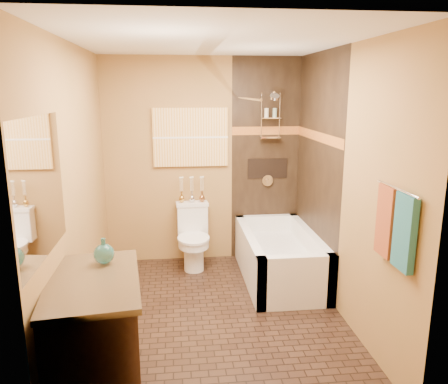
{
  "coord_description": "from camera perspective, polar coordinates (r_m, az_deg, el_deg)",
  "views": [
    {
      "loc": [
        -0.35,
        -3.79,
        2.1
      ],
      "look_at": [
        0.13,
        0.4,
        1.12
      ],
      "focal_mm": 35.0,
      "sensor_mm": 36.0,
      "label": 1
    }
  ],
  "objects": [
    {
      "name": "floor",
      "position": [
        4.35,
        -1.14,
        -15.78
      ],
      "size": [
        3.0,
        3.0,
        0.0
      ],
      "primitive_type": "plane",
      "color": "black",
      "rests_on": "ground"
    },
    {
      "name": "alcove_tile_back",
      "position": [
        5.46,
        5.46,
        4.12
      ],
      "size": [
        0.85,
        0.01,
        2.5
      ],
      "primitive_type": "cube",
      "color": "black",
      "rests_on": "wall_back"
    },
    {
      "name": "vanity_mirror",
      "position": [
        2.97,
        -22.77,
        0.43
      ],
      "size": [
        0.01,
        1.0,
        0.9
      ],
      "primitive_type": "cube",
      "color": "white",
      "rests_on": "wall_left"
    },
    {
      "name": "curtain_rod",
      "position": [
        4.6,
        2.92,
        12.11
      ],
      "size": [
        0.03,
        1.55,
        0.03
      ],
      "primitive_type": "cylinder",
      "rotation": [
        1.57,
        0.0,
        0.0
      ],
      "color": "silver",
      "rests_on": "wall_back"
    },
    {
      "name": "vanity",
      "position": [
        3.3,
        -16.44,
        -17.73
      ],
      "size": [
        0.71,
        1.05,
        0.87
      ],
      "rotation": [
        0.0,
        0.0,
        0.12
      ],
      "color": "black",
      "rests_on": "floor"
    },
    {
      "name": "bathtub",
      "position": [
        5.04,
        7.22,
        -8.85
      ],
      "size": [
        0.8,
        1.5,
        0.55
      ],
      "color": "white",
      "rests_on": "floor"
    },
    {
      "name": "towel_rust",
      "position": [
        3.37,
        20.43,
        -3.59
      ],
      "size": [
        0.05,
        0.22,
        0.52
      ],
      "primitive_type": "cube",
      "color": "maroon",
      "rests_on": "towel_bar"
    },
    {
      "name": "toilet",
      "position": [
        5.3,
        -4.06,
        -5.78
      ],
      "size": [
        0.4,
        0.58,
        0.76
      ],
      "rotation": [
        0.0,
        0.0,
        0.06
      ],
      "color": "white",
      "rests_on": "floor"
    },
    {
      "name": "wall_right",
      "position": [
        4.18,
        15.39,
        0.91
      ],
      "size": [
        0.02,
        3.0,
        2.5
      ],
      "primitive_type": "cube",
      "color": "#A2703E",
      "rests_on": "floor"
    },
    {
      "name": "wall_front",
      "position": [
        2.47,
        2.02,
        -7.07
      ],
      "size": [
        2.4,
        0.02,
        2.5
      ],
      "primitive_type": "cube",
      "color": "#A2703E",
      "rests_on": "floor"
    },
    {
      "name": "towel_teal",
      "position": [
        3.15,
        22.53,
        -4.91
      ],
      "size": [
        0.05,
        0.22,
        0.52
      ],
      "primitive_type": "cube",
      "color": "#205D6C",
      "rests_on": "towel_bar"
    },
    {
      "name": "towel_bar",
      "position": [
        3.19,
        21.69,
        0.4
      ],
      "size": [
        0.02,
        0.55,
        0.02
      ],
      "primitive_type": "cylinder",
      "rotation": [
        1.57,
        0.0,
        0.0
      ],
      "color": "silver",
      "rests_on": "wall_right"
    },
    {
      "name": "shower_fixtures",
      "position": [
        5.31,
        6.07,
        8.37
      ],
      "size": [
        0.24,
        0.33,
        1.16
      ],
      "color": "silver",
      "rests_on": "floor"
    },
    {
      "name": "bud_vases",
      "position": [
        5.31,
        -4.23,
        0.42
      ],
      "size": [
        0.32,
        0.07,
        0.31
      ],
      "color": "#BB8E3A",
      "rests_on": "toilet"
    },
    {
      "name": "sunset_painting",
      "position": [
        5.3,
        -4.38,
        7.13
      ],
      "size": [
        0.9,
        0.04,
        0.7
      ],
      "primitive_type": "cube",
      "color": "gold",
      "rests_on": "wall_back"
    },
    {
      "name": "alcove_tile_right",
      "position": [
        4.87,
        12.02,
        2.78
      ],
      "size": [
        0.01,
        1.5,
        2.5
      ],
      "primitive_type": "cube",
      "color": "black",
      "rests_on": "wall_right"
    },
    {
      "name": "mosaic_band_back",
      "position": [
        5.41,
        5.57,
        7.98
      ],
      "size": [
        0.85,
        0.01,
        0.1
      ],
      "primitive_type": "cube",
      "color": "#9C4E1C",
      "rests_on": "alcove_tile_back"
    },
    {
      "name": "teal_bottle",
      "position": [
        3.29,
        -15.43,
        -7.46
      ],
      "size": [
        0.19,
        0.19,
        0.23
      ],
      "primitive_type": null,
      "rotation": [
        0.0,
        0.0,
        0.31
      ],
      "color": "#21655E",
      "rests_on": "vanity"
    },
    {
      "name": "mosaic_band_right",
      "position": [
        4.81,
        12.12,
        7.11
      ],
      "size": [
        0.01,
        1.5,
        0.1
      ],
      "primitive_type": "cube",
      "color": "#9C4E1C",
      "rests_on": "alcove_tile_right"
    },
    {
      "name": "wall_left",
      "position": [
        3.97,
        -18.72,
        0.07
      ],
      "size": [
        0.02,
        3.0,
        2.5
      ],
      "primitive_type": "cube",
      "color": "#A2703E",
      "rests_on": "floor"
    },
    {
      "name": "wall_back",
      "position": [
        5.37,
        -2.71,
        4.0
      ],
      "size": [
        2.4,
        0.02,
        2.5
      ],
      "primitive_type": "cube",
      "color": "#A2703E",
      "rests_on": "floor"
    },
    {
      "name": "ceiling",
      "position": [
        3.82,
        -1.32,
        19.12
      ],
      "size": [
        3.0,
        3.0,
        0.0
      ],
      "primitive_type": "plane",
      "color": "silver",
      "rests_on": "wall_back"
    },
    {
      "name": "alcove_niche",
      "position": [
        5.48,
        5.71,
        3.08
      ],
      "size": [
        0.5,
        0.01,
        0.25
      ],
      "primitive_type": "cube",
      "color": "black",
      "rests_on": "alcove_tile_back"
    }
  ]
}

